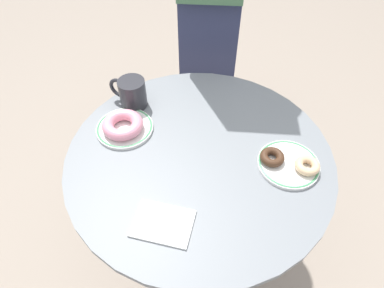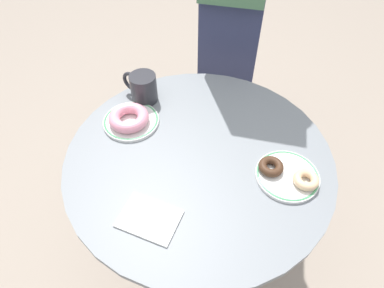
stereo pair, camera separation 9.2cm
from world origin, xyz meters
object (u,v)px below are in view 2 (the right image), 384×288
cafe_table (198,193)px  person_figure (236,5)px  plate_left (131,121)px  donut_glazed (306,180)px  plate_right (287,176)px  donut_chocolate (271,166)px  coffee_mug (143,88)px  donut_pink_frosted (129,118)px  paper_napkin (149,218)px

cafe_table → person_figure: size_ratio=0.44×
cafe_table → person_figure: bearing=104.4°
plate_left → donut_glazed: donut_glazed is taller
plate_right → donut_chocolate: (-0.05, -0.00, 0.02)m
coffee_mug → donut_pink_frosted: bearing=-77.6°
plate_left → person_figure: 0.64m
plate_right → coffee_mug: 0.53m
plate_left → coffee_mug: (-0.03, 0.11, 0.04)m
paper_napkin → person_figure: person_figure is taller
paper_napkin → coffee_mug: size_ratio=1.12×
donut_glazed → plate_left: bearing=-178.3°
cafe_table → coffee_mug: size_ratio=5.97×
plate_left → person_figure: size_ratio=0.10×
cafe_table → donut_chocolate: donut_chocolate is taller
cafe_table → paper_napkin: size_ratio=5.35×
plate_right → person_figure: bearing=124.2°
donut_pink_frosted → coffee_mug: (-0.03, 0.12, 0.02)m
donut_pink_frosted → donut_glazed: 0.54m
cafe_table → donut_chocolate: size_ratio=11.35×
donut_glazed → donut_chocolate: (-0.09, -0.00, 0.00)m
paper_napkin → coffee_mug: (-0.26, 0.37, 0.04)m
plate_right → donut_pink_frosted: donut_pink_frosted is taller
plate_left → paper_napkin: (0.23, -0.26, -0.00)m
donut_pink_frosted → paper_napkin: size_ratio=0.86×
person_figure → plate_right: bearing=-55.8°
donut_pink_frosted → person_figure: size_ratio=0.07×
cafe_table → plate_right: plate_right is taller
donut_glazed → donut_pink_frosted: bearing=-177.2°
plate_left → donut_pink_frosted: bearing=-79.9°
plate_right → donut_pink_frosted: size_ratio=1.40×
paper_napkin → person_figure: size_ratio=0.08×
donut_chocolate → person_figure: size_ratio=0.04×
donut_pink_frosted → donut_glazed: (0.54, 0.03, -0.01)m
plate_right → plate_left: bearing=-177.7°
plate_left → paper_napkin: plate_left is taller
plate_left → plate_right: size_ratio=1.01×
donut_glazed → person_figure: (-0.46, 0.61, 0.11)m
donut_chocolate → coffee_mug: bearing=168.3°
donut_chocolate → paper_napkin: (-0.21, -0.27, -0.02)m
cafe_table → plate_right: bearing=9.0°
cafe_table → plate_right: size_ratio=4.48×
plate_right → donut_pink_frosted: (-0.49, -0.03, 0.02)m
donut_chocolate → paper_napkin: size_ratio=0.47×
cafe_table → person_figure: (-0.16, 0.64, 0.33)m
cafe_table → paper_napkin: paper_napkin is taller
donut_pink_frosted → coffee_mug: coffee_mug is taller
donut_chocolate → coffee_mug: 0.48m
plate_left → person_figure: (0.08, 0.62, 0.12)m
paper_napkin → person_figure: (-0.15, 0.88, 0.13)m
plate_right → paper_napkin: plate_right is taller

